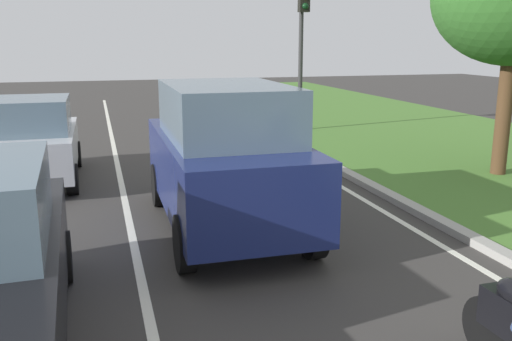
{
  "coord_description": "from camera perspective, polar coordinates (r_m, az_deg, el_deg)",
  "views": [
    {
      "loc": [
        -1.1,
        1.35,
        2.92
      ],
      "look_at": [
        0.92,
        8.37,
        1.2
      ],
      "focal_mm": 39.1,
      "sensor_mm": 36.0,
      "label": 1
    }
  ],
  "objects": [
    {
      "name": "car_suv_ahead",
      "position": [
        8.58,
        -3.17,
        1.43
      ],
      "size": [
        1.99,
        4.51,
        2.28
      ],
      "rotation": [
        0.0,
        0.0,
        -0.01
      ],
      "color": "navy",
      "rests_on": "ground"
    },
    {
      "name": "lane_line_right_edge",
      "position": [
        13.8,
        4.26,
        1.01
      ],
      "size": [
        0.12,
        32.0,
        0.01
      ],
      "primitive_type": "cube",
      "color": "silver",
      "rests_on": "ground"
    },
    {
      "name": "car_hatchback_far",
      "position": [
        12.39,
        -21.79,
        2.83
      ],
      "size": [
        1.73,
        3.7,
        1.78
      ],
      "rotation": [
        0.0,
        0.0,
        -0.0
      ],
      "color": "#B7BABF",
      "rests_on": "ground"
    },
    {
      "name": "lane_line_center",
      "position": [
        12.98,
        -13.85,
        -0.13
      ],
      "size": [
        0.12,
        32.0,
        0.01
      ],
      "primitive_type": "cube",
      "color": "silver",
      "rests_on": "ground"
    },
    {
      "name": "grass_verge_right",
      "position": [
        16.14,
        20.82,
        2.06
      ],
      "size": [
        9.0,
        48.0,
        0.06
      ],
      "primitive_type": "cube",
      "color": "#47752D",
      "rests_on": "ground"
    },
    {
      "name": "ground_plane",
      "position": [
        13.03,
        -10.78,
        0.05
      ],
      "size": [
        60.0,
        60.0,
        0.0
      ],
      "primitive_type": "plane",
      "color": "#383533"
    },
    {
      "name": "traffic_light_near_right",
      "position": [
        17.9,
        4.78,
        14.42
      ],
      "size": [
        0.32,
        0.5,
        4.85
      ],
      "color": "#2D2D2D",
      "rests_on": "ground"
    },
    {
      "name": "curb_right",
      "position": [
        13.97,
        6.18,
        1.36
      ],
      "size": [
        0.24,
        48.0,
        0.12
      ],
      "primitive_type": "cube",
      "color": "#9E9B93",
      "rests_on": "ground"
    }
  ]
}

